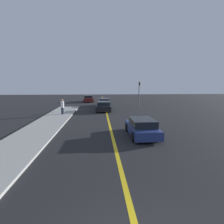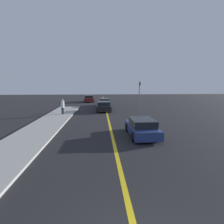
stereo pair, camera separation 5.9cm
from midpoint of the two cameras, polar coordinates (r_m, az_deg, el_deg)
road_center_line at (r=20.78m, az=-1.47°, el=-0.96°), size 0.20×60.00×0.01m
sidewalk_left at (r=16.19m, az=-20.91°, el=-4.24°), size 3.05×25.22×0.13m
car_near_right_lane at (r=12.55m, az=9.83°, el=-5.01°), size 1.91×4.02×1.25m
car_ahead_center at (r=23.91m, az=-2.57°, el=1.88°), size 2.09×4.26×1.30m
car_far_distant at (r=28.87m, az=-2.36°, el=3.16°), size 2.09×4.50×1.30m
car_parked_left_lot at (r=36.46m, az=-7.45°, el=4.35°), size 2.08×4.33×1.38m
pedestrian_mid_group at (r=21.35m, az=-15.71°, el=1.69°), size 0.39×0.39×1.76m
traffic_light at (r=27.07m, az=9.02°, el=6.48°), size 0.18×0.40×3.98m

